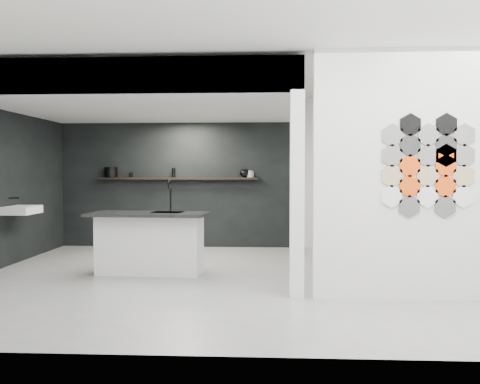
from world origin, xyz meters
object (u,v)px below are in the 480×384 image
at_px(kettle, 245,173).
at_px(bottle_dark, 174,173).
at_px(glass_bowl, 250,175).
at_px(partition_panel, 423,175).
at_px(stockpot, 111,172).
at_px(wall_basin, 22,210).
at_px(utensil_cup, 131,175).
at_px(kitchen_island, 150,242).
at_px(glass_vase, 250,174).

height_order(kettle, bottle_dark, bottle_dark).
bearing_deg(kettle, glass_bowl, 13.98).
bearing_deg(partition_panel, stockpot, 140.60).
distance_m(wall_basin, glass_bowl, 4.00).
distance_m(glass_bowl, bottle_dark, 1.44).
xyz_separation_m(wall_basin, utensil_cup, (1.14, 2.07, 0.51)).
xyz_separation_m(kitchen_island, bottle_dark, (-0.12, 2.57, 0.97)).
height_order(glass_bowl, bottle_dark, bottle_dark).
distance_m(kettle, glass_bowl, 0.11).
xyz_separation_m(glass_bowl, utensil_cup, (-2.25, 0.00, -0.01)).
bearing_deg(bottle_dark, stockpot, 180.00).
relative_size(wall_basin, utensil_cup, 6.86).
bearing_deg(glass_vase, utensil_cup, 180.00).
relative_size(glass_bowl, glass_vase, 1.12).
height_order(partition_panel, kettle, partition_panel).
distance_m(kettle, bottle_dark, 1.34).
distance_m(partition_panel, glass_vase, 4.39).
bearing_deg(stockpot, utensil_cup, 0.00).
relative_size(kitchen_island, glass_bowl, 11.54).
xyz_separation_m(partition_panel, kitchen_island, (-3.39, 1.30, -0.96)).
bearing_deg(bottle_dark, wall_basin, -133.38).
xyz_separation_m(wall_basin, kettle, (3.29, 2.07, 0.55)).
bearing_deg(kettle, bottle_dark, -166.02).
xyz_separation_m(kitchen_island, glass_bowl, (1.32, 2.57, 0.93)).
relative_size(kettle, glass_vase, 1.45).
height_order(partition_panel, glass_bowl, partition_panel).
distance_m(kitchen_island, utensil_cup, 2.88).
xyz_separation_m(partition_panel, stockpot, (-4.71, 3.87, 0.02)).
bearing_deg(stockpot, glass_bowl, 0.00).
distance_m(kettle, utensil_cup, 2.15).
distance_m(bottle_dark, utensil_cup, 0.81).
xyz_separation_m(kitchen_island, glass_vase, (1.32, 2.57, 0.94)).
distance_m(partition_panel, kettle, 4.44).
bearing_deg(glass_bowl, kettle, 180.00).
bearing_deg(partition_panel, kettle, 119.39).
bearing_deg(bottle_dark, glass_vase, 0.00).
relative_size(kettle, glass_bowl, 1.30).
distance_m(glass_bowl, glass_vase, 0.01).
bearing_deg(partition_panel, wall_basin, 161.77).
relative_size(wall_basin, glass_bowl, 4.15).
distance_m(stockpot, utensil_cup, 0.39).
distance_m(partition_panel, utensil_cup, 5.80).
xyz_separation_m(wall_basin, glass_vase, (3.39, 2.07, 0.53)).
xyz_separation_m(partition_panel, bottle_dark, (-3.51, 3.87, 0.01)).
bearing_deg(kitchen_island, kettle, 68.03).
xyz_separation_m(kettle, bottle_dark, (-1.34, 0.00, 0.01)).
bearing_deg(kettle, utensil_cup, -166.02).
height_order(kettle, glass_bowl, kettle).
distance_m(stockpot, bottle_dark, 1.19).
bearing_deg(partition_panel, glass_vase, 118.23).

